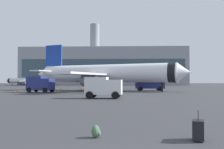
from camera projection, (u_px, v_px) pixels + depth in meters
The scene contains 12 objects.
airplane_at_gate at pixel (105, 74), 52.84m from camera, with size 34.51×31.60×10.50m.
airplane_taxiing at pixel (27, 81), 108.64m from camera, with size 20.32×18.38×5.97m.
service_truck at pixel (40, 84), 45.46m from camera, with size 5.20×3.53×2.90m.
fuel_truck at pixel (149, 82), 52.67m from camera, with size 6.13×3.02×3.20m.
cargo_van at pixel (103, 87), 30.08m from camera, with size 4.57×2.69×2.60m.
safety_cone_near at pixel (47, 88), 55.79m from camera, with size 0.44×0.44×0.79m.
safety_cone_mid at pixel (82, 88), 62.74m from camera, with size 0.44×0.44×0.72m.
safety_cone_far at pixel (60, 90), 49.59m from camera, with size 0.44×0.44×0.70m.
safety_cone_outer at pixel (17, 91), 44.05m from camera, with size 0.44×0.44×0.70m.
rolling_suitcase at pixel (198, 130), 8.97m from camera, with size 0.58×0.73×1.10m.
traveller_backpack at pixel (96, 132), 9.43m from camera, with size 0.36×0.40×0.48m.
terminal_building at pixel (104, 67), 118.99m from camera, with size 76.84×18.20×29.46m.
Camera 1 is at (-0.05, -5.09, 2.19)m, focal length 39.64 mm.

